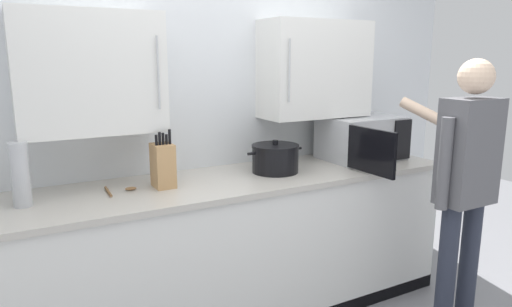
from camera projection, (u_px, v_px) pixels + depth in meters
The scene contains 8 objects.
back_wall_tiled at pixel (207, 105), 3.04m from camera, with size 4.18×0.44×2.57m.
counter_unit at pixel (232, 250), 2.92m from camera, with size 2.98×0.71×0.93m.
microwave_oven at pixel (359, 138), 3.32m from camera, with size 0.57×0.80×0.31m.
knife_block at pixel (163, 165), 2.62m from camera, with size 0.11×0.15×0.33m.
stock_pot at pixel (275, 158), 2.97m from camera, with size 0.40×0.30×0.21m.
thermos_flask at pixel (20, 175), 2.27m from camera, with size 0.09×0.09×0.32m.
wooden_spoon at pixel (121, 190), 2.55m from camera, with size 0.16×0.18×0.02m.
person_figure at pixel (465, 175), 2.70m from camera, with size 0.44×0.62×1.66m.
Camera 1 is at (-1.18, -1.69, 1.67)m, focal length 32.37 mm.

